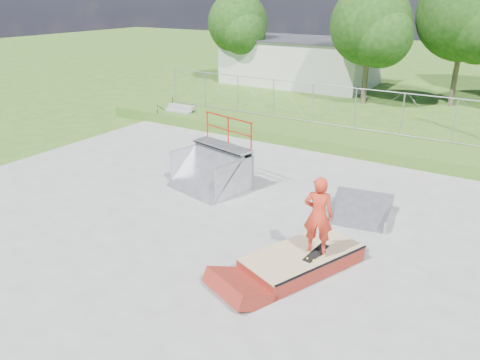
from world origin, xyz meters
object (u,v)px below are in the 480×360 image
Objects in this scene: grind_box at (302,260)px; quarter_pipe at (208,156)px; flat_bank_ramp at (360,210)px; skater at (318,218)px.

grind_box is 5.50m from quarter_pipe.
quarter_pipe reaches higher than grind_box.
quarter_pipe is at bearing 171.60° from grind_box.
quarter_pipe is 1.30× the size of flat_bank_ramp.
quarter_pipe is 5.08m from flat_bank_ramp.
flat_bank_ramp is at bearing -103.88° from skater.
skater is at bearing -15.40° from quarter_pipe.
skater reaches higher than quarter_pipe.
quarter_pipe is 5.68m from skater.
flat_bank_ramp is (0.30, 3.29, 0.04)m from grind_box.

